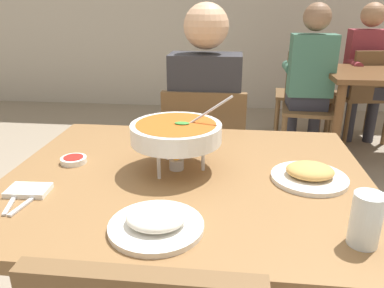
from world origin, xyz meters
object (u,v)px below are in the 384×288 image
at_px(patron_bg_middle, 366,65).
at_px(chair_diner_main, 205,158).
at_px(appetizer_plate, 310,175).
at_px(dining_table_main, 187,204).
at_px(curry_bowl, 176,133).
at_px(chair_bg_right, 308,88).
at_px(chair_bg_middle, 367,91).
at_px(rice_plate, 156,222).
at_px(patron_bg_left, 310,74).
at_px(chair_bg_left, 309,99).
at_px(sauce_dish, 74,160).
at_px(drink_glass, 365,222).
at_px(diner_main, 206,115).

bearing_deg(patron_bg_middle, chair_diner_main, -126.52).
height_order(chair_diner_main, patron_bg_middle, patron_bg_middle).
bearing_deg(appetizer_plate, dining_table_main, 179.54).
xyz_separation_m(curry_bowl, chair_bg_right, (0.93, 2.63, -0.40)).
height_order(appetizer_plate, chair_bg_middle, chair_bg_middle).
relative_size(chair_diner_main, chair_bg_middle, 1.00).
bearing_deg(chair_bg_middle, rice_plate, -116.59).
relative_size(curry_bowl, patron_bg_left, 0.25).
xyz_separation_m(chair_bg_left, patron_bg_left, (-0.03, -0.08, 0.24)).
xyz_separation_m(curry_bowl, chair_bg_left, (0.85, 2.17, -0.40)).
bearing_deg(sauce_dish, appetizer_plate, -3.73).
distance_m(sauce_dish, drink_glass, 0.94).
bearing_deg(patron_bg_left, patron_bg_middle, 40.84).
bearing_deg(drink_glass, chair_bg_left, 82.09).
bearing_deg(patron_bg_left, chair_diner_main, -119.89).
bearing_deg(curry_bowl, rice_plate, -89.59).
distance_m(curry_bowl, sauce_dish, 0.39).
relative_size(dining_table_main, diner_main, 0.90).
height_order(diner_main, appetizer_plate, diner_main).
relative_size(rice_plate, chair_bg_left, 0.27).
height_order(dining_table_main, drink_glass, drink_glass).
xyz_separation_m(chair_bg_middle, patron_bg_left, (-0.64, -0.46, 0.24)).
height_order(rice_plate, sauce_dish, rice_plate).
height_order(diner_main, curry_bowl, diner_main).
xyz_separation_m(chair_diner_main, chair_bg_middle, (1.42, 1.81, 0.00)).
xyz_separation_m(curry_bowl, appetizer_plate, (0.43, -0.04, -0.11)).
relative_size(chair_bg_right, patron_bg_middle, 0.69).
bearing_deg(curry_bowl, chair_bg_middle, 60.20).
bearing_deg(patron_bg_middle, curry_bowl, -118.77).
bearing_deg(patron_bg_left, chair_bg_right, 78.76).
bearing_deg(sauce_dish, patron_bg_left, 60.22).
relative_size(diner_main, appetizer_plate, 5.46).
bearing_deg(appetizer_plate, curry_bowl, 174.56).
relative_size(sauce_dish, patron_bg_middle, 0.07).
bearing_deg(dining_table_main, chair_bg_middle, 61.24).
distance_m(patron_bg_left, patron_bg_middle, 0.82).
xyz_separation_m(diner_main, chair_bg_right, (0.89, 1.87, -0.24)).
bearing_deg(chair_bg_right, dining_table_main, -108.36).
xyz_separation_m(dining_table_main, patron_bg_middle, (1.40, 2.66, 0.08)).
distance_m(diner_main, patron_bg_left, 1.53).
bearing_deg(chair_diner_main, patron_bg_middle, 53.48).
relative_size(chair_bg_middle, patron_bg_left, 0.69).
distance_m(diner_main, sauce_dish, 0.86).
relative_size(dining_table_main, chair_bg_middle, 1.32).
distance_m(chair_diner_main, sauce_dish, 0.87).
distance_m(rice_plate, appetizer_plate, 0.54).
xyz_separation_m(chair_diner_main, drink_glass, (0.45, -1.10, 0.32)).
xyz_separation_m(diner_main, sauce_dish, (-0.41, -0.75, 0.04)).
height_order(dining_table_main, diner_main, diner_main).
distance_m(chair_bg_left, patron_bg_middle, 0.78).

